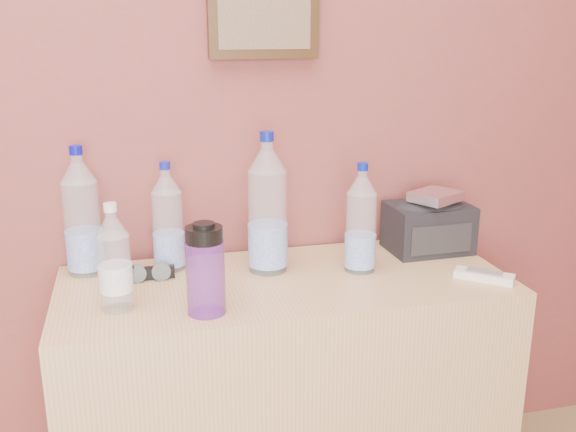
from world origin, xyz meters
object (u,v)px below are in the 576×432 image
(ac_remote, at_px, (484,276))
(dresser, at_px, (286,401))
(pet_large_c, at_px, (268,211))
(sunglasses, at_px, (149,273))
(foil_packet, at_px, (435,196))
(nalgene_bottle, at_px, (205,269))
(toiletry_bag, at_px, (428,224))
(pet_large_a, at_px, (82,218))
(pet_large_b, at_px, (168,223))
(pet_small, at_px, (115,264))
(pet_large_d, at_px, (361,224))

(ac_remote, bearing_deg, dresser, -153.81)
(dresser, relative_size, pet_large_c, 3.08)
(sunglasses, distance_m, foil_packet, 0.82)
(nalgene_bottle, xyz_separation_m, toiletry_bag, (0.68, 0.27, -0.03))
(nalgene_bottle, height_order, sunglasses, nalgene_bottle)
(sunglasses, xyz_separation_m, foil_packet, (0.81, 0.01, 0.15))
(pet_large_a, relative_size, toiletry_bag, 1.49)
(pet_large_b, distance_m, pet_large_c, 0.27)
(sunglasses, relative_size, toiletry_bag, 0.57)
(pet_large_a, xyz_separation_m, nalgene_bottle, (0.28, -0.33, -0.05))
(pet_large_b, bearing_deg, dresser, -28.16)
(pet_large_a, bearing_deg, sunglasses, -29.77)
(pet_large_b, bearing_deg, pet_small, -120.27)
(toiletry_bag, bearing_deg, dresser, -166.55)
(dresser, relative_size, ac_remote, 7.78)
(pet_large_b, relative_size, pet_small, 1.16)
(pet_large_b, bearing_deg, toiletry_bag, -2.41)
(sunglasses, bearing_deg, dresser, -13.57)
(toiletry_bag, xyz_separation_m, foil_packet, (0.00, -0.03, 0.09))
(sunglasses, bearing_deg, foil_packet, 0.97)
(pet_small, bearing_deg, dresser, 11.03)
(pet_large_b, xyz_separation_m, pet_large_d, (0.50, -0.14, -0.00))
(pet_small, xyz_separation_m, foil_packet, (0.88, 0.18, 0.06))
(pet_large_a, height_order, pet_small, pet_large_a)
(ac_remote, bearing_deg, foil_packet, 140.52)
(pet_small, bearing_deg, sunglasses, 65.06)
(toiletry_bag, relative_size, foil_packet, 1.80)
(pet_large_d, bearing_deg, pet_small, -171.18)
(foil_packet, bearing_deg, pet_small, -168.75)
(dresser, bearing_deg, sunglasses, 166.02)
(nalgene_bottle, relative_size, toiletry_bag, 0.93)
(dresser, xyz_separation_m, nalgene_bottle, (-0.22, -0.15, 0.47))
(pet_large_c, bearing_deg, toiletry_bag, 5.13)
(sunglasses, bearing_deg, pet_large_c, -1.09)
(nalgene_bottle, bearing_deg, ac_remote, 1.89)
(ac_remote, distance_m, toiletry_bag, 0.26)
(pet_small, bearing_deg, foil_packet, 11.25)
(dresser, bearing_deg, pet_large_a, 160.64)
(pet_large_a, distance_m, foil_packet, 0.97)
(dresser, xyz_separation_m, foil_packet, (0.46, 0.09, 0.53))
(pet_large_d, bearing_deg, toiletry_bag, 22.89)
(pet_large_c, xyz_separation_m, pet_small, (-0.39, -0.16, -0.05))
(dresser, height_order, ac_remote, ac_remote)
(dresser, distance_m, ac_remote, 0.64)
(pet_large_b, distance_m, toiletry_bag, 0.75)
(dresser, xyz_separation_m, pet_large_b, (-0.29, 0.15, 0.49))
(pet_large_a, distance_m, pet_large_c, 0.49)
(ac_remote, bearing_deg, sunglasses, -153.65)
(toiletry_bag, bearing_deg, pet_small, -168.33)
(pet_small, bearing_deg, pet_large_d, 8.82)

